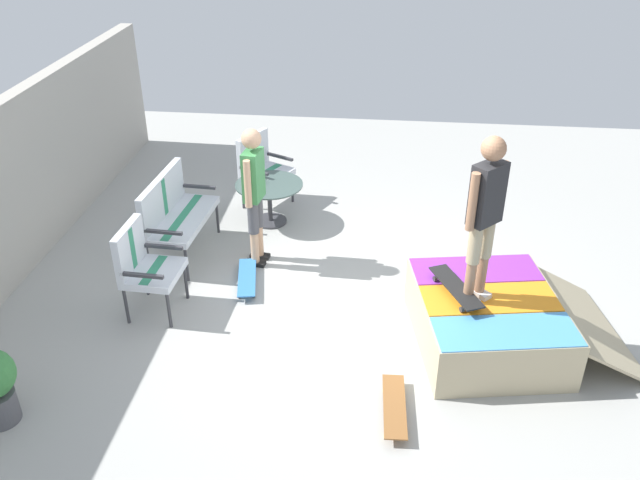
# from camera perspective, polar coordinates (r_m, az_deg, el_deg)

# --- Properties ---
(ground_plane) EXTENTS (12.00, 12.00, 0.10)m
(ground_plane) POSITION_cam_1_polar(r_m,az_deg,el_deg) (7.51, 2.94, -5.71)
(ground_plane) COLOR #A8A8A3
(skate_ramp) EXTENTS (1.91, 2.32, 0.55)m
(skate_ramp) POSITION_cam_1_polar(r_m,az_deg,el_deg) (6.97, 14.30, -6.66)
(skate_ramp) COLOR tan
(skate_ramp) RESTS_ON ground_plane
(patio_bench) EXTENTS (1.28, 0.63, 1.02)m
(patio_bench) POSITION_cam_1_polar(r_m,az_deg,el_deg) (8.28, -12.49, 2.61)
(patio_bench) COLOR #38383D
(patio_bench) RESTS_ON ground_plane
(patio_chair_near_house) EXTENTS (0.80, 0.77, 1.02)m
(patio_chair_near_house) POSITION_cam_1_polar(r_m,az_deg,el_deg) (9.37, -5.13, 6.54)
(patio_chair_near_house) COLOR #38383D
(patio_chair_near_house) RESTS_ON ground_plane
(patio_chair_by_wall) EXTENTS (0.65, 0.58, 1.02)m
(patio_chair_by_wall) POSITION_cam_1_polar(r_m,az_deg,el_deg) (7.28, -14.97, -1.81)
(patio_chair_by_wall) COLOR #38383D
(patio_chair_by_wall) RESTS_ON ground_plane
(patio_table) EXTENTS (0.90, 0.90, 0.57)m
(patio_table) POSITION_cam_1_polar(r_m,az_deg,el_deg) (8.93, -4.34, 3.85)
(patio_table) COLOR #38383D
(patio_table) RESTS_ON ground_plane
(person_watching) EXTENTS (0.48, 0.27, 1.72)m
(person_watching) POSITION_cam_1_polar(r_m,az_deg,el_deg) (7.76, -5.68, 4.50)
(person_watching) COLOR black
(person_watching) RESTS_ON ground_plane
(person_skater) EXTENTS (0.37, 0.37, 1.69)m
(person_skater) POSITION_cam_1_polar(r_m,az_deg,el_deg) (6.27, 13.96, 2.59)
(person_skater) COLOR silver
(person_skater) RESTS_ON skate_ramp
(skateboard_by_bench) EXTENTS (0.82, 0.34, 0.10)m
(skateboard_by_bench) POSITION_cam_1_polar(r_m,az_deg,el_deg) (7.78, -6.27, -3.23)
(skateboard_by_bench) COLOR #3372B2
(skateboard_by_bench) RESTS_ON ground_plane
(skateboard_spare) EXTENTS (0.81, 0.24, 0.10)m
(skateboard_spare) POSITION_cam_1_polar(r_m,az_deg,el_deg) (6.14, 6.39, -13.97)
(skateboard_spare) COLOR brown
(skateboard_spare) RESTS_ON ground_plane
(skateboard_on_ramp) EXTENTS (0.81, 0.51, 0.10)m
(skateboard_on_ramp) POSITION_cam_1_polar(r_m,az_deg,el_deg) (6.73, 11.54, -3.99)
(skateboard_on_ramp) COLOR black
(skateboard_on_ramp) RESTS_ON skate_ramp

